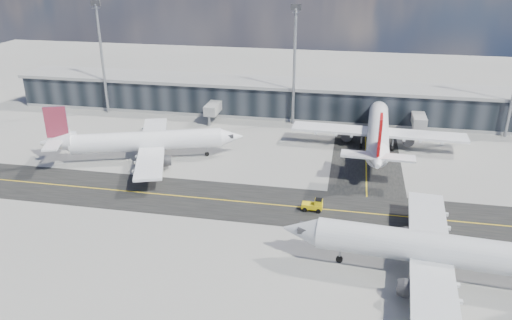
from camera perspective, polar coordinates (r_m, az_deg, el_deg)
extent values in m
plane|color=gray|center=(82.62, -0.02, -6.26)|extent=(300.00, 300.00, 0.00)
cube|color=black|center=(86.07, 0.50, -4.98)|extent=(180.00, 14.00, 0.02)
cube|color=black|center=(113.29, 12.43, 1.50)|extent=(14.00, 50.00, 0.02)
cube|color=yellow|center=(86.06, 0.50, -4.97)|extent=(180.00, 0.25, 0.01)
cube|color=yellow|center=(113.28, 12.43, 1.51)|extent=(0.25, 50.00, 0.01)
cube|color=black|center=(131.69, 4.64, 6.80)|extent=(150.00, 12.00, 8.00)
cube|color=gray|center=(130.55, 4.70, 8.65)|extent=(152.00, 13.00, 0.80)
cube|color=gray|center=(132.72, 4.59, 5.30)|extent=(150.00, 12.20, 0.80)
cube|color=gray|center=(128.01, -4.77, 6.09)|extent=(3.00, 10.00, 2.40)
cylinder|color=gray|center=(124.12, -5.36, 4.41)|extent=(0.60, 0.60, 2.40)
cube|color=gray|center=(124.47, 18.06, 4.54)|extent=(3.00, 10.00, 2.40)
cylinder|color=gray|center=(120.47, 18.16, 2.77)|extent=(0.60, 0.60, 2.40)
cylinder|color=gray|center=(137.48, -17.16, 10.85)|extent=(0.70, 0.70, 28.00)
cube|color=#2D2D30|center=(135.51, -17.88, 16.71)|extent=(2.50, 0.50, 1.40)
cylinder|color=gray|center=(122.50, 4.39, 10.41)|extent=(0.70, 0.70, 28.00)
cube|color=#2D2D30|center=(120.28, 4.60, 17.03)|extent=(2.50, 0.50, 1.40)
cylinder|color=white|center=(104.95, -12.35, 2.15)|extent=(30.09, 13.80, 4.06)
cone|color=white|center=(104.91, -2.93, 2.66)|extent=(6.12, 5.50, 4.06)
cone|color=white|center=(107.71, -21.83, 1.88)|extent=(7.08, 5.83, 4.06)
cube|color=white|center=(105.22, -11.76, 1.66)|extent=(16.09, 34.26, 0.51)
cylinder|color=#2D2D30|center=(111.23, -11.04, 2.27)|extent=(4.79, 3.60, 2.33)
cylinder|color=#2D2D30|center=(99.91, -11.30, -0.15)|extent=(4.79, 3.60, 2.33)
cube|color=silver|center=(110.96, -11.07, 2.66)|extent=(2.05, 1.05, 0.81)
cube|color=silver|center=(99.60, -11.34, 0.28)|extent=(2.05, 1.05, 0.81)
cube|color=maroon|center=(106.25, -21.89, 4.04)|extent=(4.18, 1.83, 6.29)
cube|color=white|center=(107.51, -21.87, 2.18)|extent=(6.67, 12.44, 0.36)
cube|color=#2D2D30|center=(104.73, -3.21, 2.85)|extent=(2.65, 2.77, 0.71)
cylinder|color=gray|center=(105.64, -5.64, 1.07)|extent=(0.31, 0.31, 2.03)
cylinder|color=black|center=(105.92, -5.62, 0.68)|extent=(0.98, 0.63, 0.91)
cylinder|color=black|center=(109.11, -12.64, 0.95)|extent=(1.22, 0.84, 1.12)
cylinder|color=black|center=(103.49, -12.85, -0.29)|extent=(1.22, 0.84, 1.12)
cylinder|color=white|center=(111.67, 13.79, 3.47)|extent=(5.68, 33.30, 4.42)
cone|color=white|center=(129.61, 13.86, 6.13)|extent=(4.63, 5.69, 4.42)
cone|color=white|center=(93.31, 13.71, 0.05)|extent=(4.67, 6.79, 4.42)
cube|color=white|center=(113.08, 13.74, 3.12)|extent=(37.75, 6.95, 0.55)
cylinder|color=#2D2D30|center=(114.58, 10.38, 3.03)|extent=(2.72, 4.73, 2.54)
cylinder|color=#2D2D30|center=(114.84, 16.99, 2.43)|extent=(2.72, 4.73, 2.54)
cube|color=silver|center=(114.29, 10.41, 3.44)|extent=(0.53, 2.23, 0.88)
cube|color=silver|center=(114.55, 17.04, 2.84)|extent=(0.53, 2.23, 0.88)
cube|color=red|center=(92.19, 13.98, 2.84)|extent=(0.67, 4.66, 6.85)
cube|color=white|center=(93.06, 13.75, 0.43)|extent=(13.37, 3.60, 0.39)
cube|color=#2D2D30|center=(128.96, 13.88, 6.25)|extent=(2.51, 2.30, 0.77)
cylinder|color=gray|center=(125.23, 13.71, 4.08)|extent=(0.28, 0.28, 2.21)
cylinder|color=black|center=(125.49, 13.68, 3.72)|extent=(0.42, 1.01, 0.99)
cylinder|color=black|center=(111.90, 11.91, 1.60)|extent=(0.60, 1.24, 1.22)
cylinder|color=black|center=(112.03, 15.29, 1.30)|extent=(0.60, 1.24, 1.22)
cylinder|color=silver|center=(70.06, 20.31, -9.57)|extent=(32.31, 6.65, 4.28)
cone|color=silver|center=(70.22, 5.33, -8.01)|extent=(5.65, 4.66, 4.28)
cube|color=silver|center=(70.49, 19.32, -10.24)|extent=(8.04, 36.65, 0.53)
cylinder|color=#2D2D30|center=(65.72, 18.48, -14.00)|extent=(4.66, 2.79, 2.46)
cylinder|color=#2D2D30|center=(76.48, 18.19, -8.35)|extent=(4.66, 2.79, 2.46)
cube|color=silver|center=(65.23, 18.58, -13.39)|extent=(2.16, 0.59, 0.86)
cube|color=silver|center=(76.06, 18.27, -7.80)|extent=(2.16, 0.59, 0.86)
cube|color=#2D2D30|center=(69.93, 5.77, -7.76)|extent=(2.31, 2.50, 0.75)
cylinder|color=gray|center=(71.27, 9.54, -10.59)|extent=(0.27, 0.27, 2.14)
cylinder|color=black|center=(71.71, 9.50, -11.12)|extent=(0.99, 0.44, 0.96)
cylinder|color=black|center=(69.53, 20.95, -13.61)|extent=(1.21, 0.62, 1.18)
cylinder|color=black|center=(74.82, 20.60, -10.76)|extent=(1.21, 0.62, 1.18)
cube|color=yellow|center=(83.99, 6.44, -5.24)|extent=(3.47, 1.68, 0.80)
cube|color=yellow|center=(83.57, 7.16, -4.85)|extent=(1.29, 1.52, 1.03)
cube|color=black|center=(83.38, 7.17, -4.61)|extent=(1.18, 1.46, 0.29)
cylinder|color=black|center=(84.77, 7.25, -5.35)|extent=(0.81, 0.30, 0.80)
cylinder|color=black|center=(83.47, 7.15, -5.82)|extent=(0.81, 0.30, 0.80)
cylinder|color=black|center=(84.95, 5.71, -5.21)|extent=(0.81, 0.30, 0.80)
cylinder|color=black|center=(83.65, 5.58, -5.68)|extent=(0.81, 0.30, 0.80)
imported|color=white|center=(122.08, 16.36, 3.00)|extent=(4.47, 5.59, 1.41)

